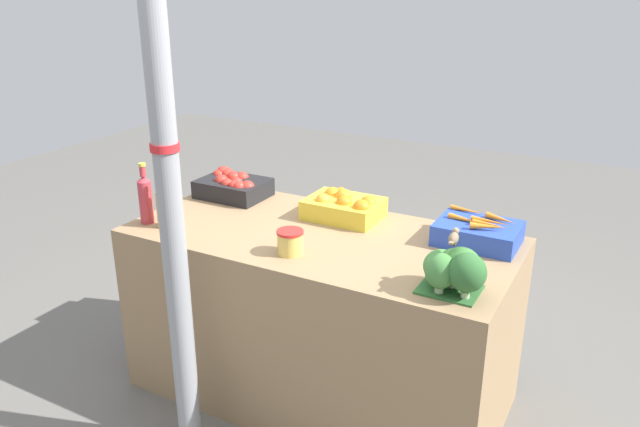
{
  "coord_description": "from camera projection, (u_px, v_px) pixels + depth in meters",
  "views": [
    {
      "loc": [
        1.24,
        -2.28,
        1.92
      ],
      "look_at": [
        0.0,
        0.0,
        0.94
      ],
      "focal_mm": 35.0,
      "sensor_mm": 36.0,
      "label": 1
    }
  ],
  "objects": [
    {
      "name": "orange_crate",
      "position": [
        345.0,
        206.0,
        2.98
      ],
      "size": [
        0.35,
        0.26,
        0.13
      ],
      "color": "gold",
      "rests_on": "market_table"
    },
    {
      "name": "juice_bottle_ruby",
      "position": [
        145.0,
        198.0,
        2.9
      ],
      "size": [
        0.06,
        0.06,
        0.29
      ],
      "color": "#B2333D",
      "rests_on": "market_table"
    },
    {
      "name": "pickle_jar",
      "position": [
        290.0,
        242.0,
        2.6
      ],
      "size": [
        0.11,
        0.11,
        0.1
      ],
      "color": "#DBBC56",
      "rests_on": "market_table"
    },
    {
      "name": "ground_plane",
      "position": [
        320.0,
        390.0,
        3.11
      ],
      "size": [
        10.0,
        10.0,
        0.0
      ],
      "primitive_type": "plane",
      "color": "#605E59"
    },
    {
      "name": "juice_bottle_golden",
      "position": [
        163.0,
        206.0,
        2.86
      ],
      "size": [
        0.07,
        0.07,
        0.25
      ],
      "color": "gold",
      "rests_on": "market_table"
    },
    {
      "name": "sparrow_bird",
      "position": [
        454.0,
        237.0,
        2.25
      ],
      "size": [
        0.05,
        0.14,
        0.05
      ],
      "rotation": [
        0.0,
        0.0,
        1.72
      ],
      "color": "#4C3D2D",
      "rests_on": "broccoli_pile"
    },
    {
      "name": "broccoli_pile",
      "position": [
        454.0,
        269.0,
        2.26
      ],
      "size": [
        0.25,
        0.2,
        0.18
      ],
      "color": "#2D602D",
      "rests_on": "market_table"
    },
    {
      "name": "carrot_crate",
      "position": [
        478.0,
        232.0,
        2.7
      ],
      "size": [
        0.35,
        0.26,
        0.12
      ],
      "color": "#2847B7",
      "rests_on": "market_table"
    },
    {
      "name": "apple_crate",
      "position": [
        233.0,
        186.0,
        3.28
      ],
      "size": [
        0.35,
        0.26,
        0.13
      ],
      "color": "black",
      "rests_on": "market_table"
    },
    {
      "name": "support_pole",
      "position": [
        167.0,
        172.0,
        2.3
      ],
      "size": [
        0.11,
        0.11,
        2.51
      ],
      "color": "gray",
      "rests_on": "ground_plane"
    },
    {
      "name": "market_table",
      "position": [
        320.0,
        316.0,
        2.96
      ],
      "size": [
        1.74,
        0.83,
        0.84
      ],
      "primitive_type": "cube",
      "color": "#937551",
      "rests_on": "ground_plane"
    }
  ]
}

